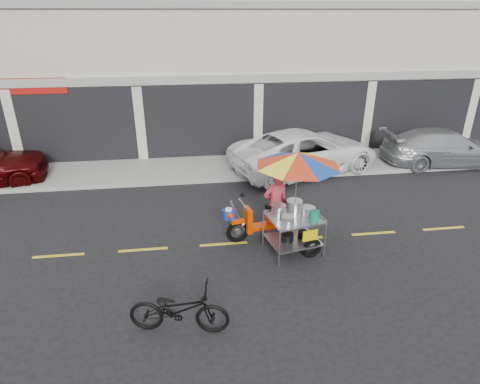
{
  "coord_description": "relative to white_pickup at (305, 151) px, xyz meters",
  "views": [
    {
      "loc": [
        -2.75,
        -8.68,
        5.37
      ],
      "look_at": [
        -1.5,
        0.6,
        1.15
      ],
      "focal_mm": 30.0,
      "sensor_mm": 36.0,
      "label": 1
    }
  ],
  "objects": [
    {
      "name": "silver_pickup",
      "position": [
        5.46,
        -0.01,
        -0.09
      ],
      "size": [
        4.77,
        2.14,
        1.36
      ],
      "primitive_type": "imported",
      "rotation": [
        0.0,
        0.0,
        1.52
      ],
      "color": "#ACB0B4",
      "rests_on": "ground"
    },
    {
      "name": "centerline",
      "position": [
        -1.43,
        -4.7,
        -0.76
      ],
      "size": [
        42.0,
        0.1,
        0.01
      ],
      "primitive_type": "cube",
      "color": "gold",
      "rests_on": "ground"
    },
    {
      "name": "sidewalk",
      "position": [
        -1.43,
        0.8,
        -0.69
      ],
      "size": [
        45.0,
        3.0,
        0.15
      ],
      "primitive_type": "cube",
      "color": "gray",
      "rests_on": "ground"
    },
    {
      "name": "shophouse_block",
      "position": [
        1.38,
        5.89,
        3.47
      ],
      "size": [
        36.0,
        8.11,
        10.4
      ],
      "color": "beige",
      "rests_on": "ground"
    },
    {
      "name": "near_bicycle",
      "position": [
        -4.51,
        -7.58,
        -0.28
      ],
      "size": [
        1.92,
        0.98,
        0.96
      ],
      "primitive_type": "imported",
      "rotation": [
        0.0,
        0.0,
        1.38
      ],
      "color": "black",
      "rests_on": "ground"
    },
    {
      "name": "food_vendor_rig",
      "position": [
        -1.89,
        -4.91,
        0.85
      ],
      "size": [
        2.85,
        2.32,
        2.58
      ],
      "rotation": [
        0.0,
        0.0,
        0.2
      ],
      "color": "black",
      "rests_on": "ground"
    },
    {
      "name": "ground",
      "position": [
        -1.43,
        -4.7,
        -0.76
      ],
      "size": [
        90.0,
        90.0,
        0.0
      ],
      "primitive_type": "plane",
      "color": "black"
    },
    {
      "name": "white_pickup",
      "position": [
        0.0,
        0.0,
        0.0
      ],
      "size": [
        6.01,
        4.12,
        1.53
      ],
      "primitive_type": "imported",
      "rotation": [
        0.0,
        0.0,
        1.89
      ],
      "color": "white",
      "rests_on": "ground"
    }
  ]
}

